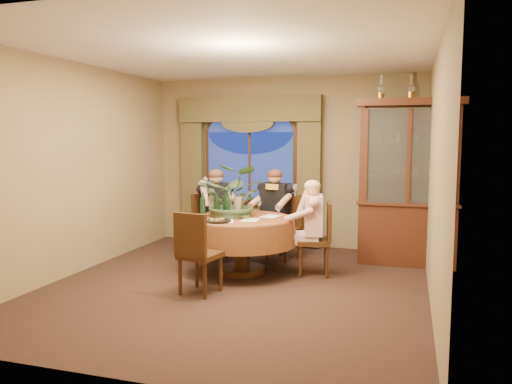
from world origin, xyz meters
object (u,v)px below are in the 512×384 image
(china_cabinet, at_px, (408,183))
(dining_table, at_px, (242,245))
(chair_front_left, at_px, (200,253))
(stoneware_vase, at_px, (238,207))
(chair_right, at_px, (314,239))
(person_back, at_px, (216,214))
(olive_bowl, at_px, (244,217))
(oil_lamp_right, at_px, (442,86))
(oil_lamp_center, at_px, (411,87))
(person_pink, at_px, (313,227))
(oil_lamp_left, at_px, (381,87))
(wine_bottle_0, at_px, (217,205))
(wine_bottle_5, at_px, (211,203))
(centerpiece_plant, at_px, (234,172))
(wine_bottle_1, at_px, (228,205))
(wine_bottle_3, at_px, (203,205))
(wine_bottle_2, at_px, (226,203))
(wine_bottle_4, at_px, (229,204))
(chair_back_right, at_px, (283,228))
(chair_back, at_px, (210,227))
(person_scarf, at_px, (275,213))

(china_cabinet, bearing_deg, dining_table, -151.28)
(dining_table, distance_m, chair_front_left, 1.00)
(stoneware_vase, bearing_deg, chair_right, 4.17)
(person_back, bearing_deg, olive_bowl, 89.98)
(chair_right, relative_size, stoneware_vase, 3.65)
(oil_lamp_right, bearing_deg, oil_lamp_center, 180.00)
(oil_lamp_center, distance_m, person_pink, 2.42)
(china_cabinet, relative_size, oil_lamp_left, 6.90)
(wine_bottle_0, height_order, wine_bottle_5, same)
(centerpiece_plant, relative_size, wine_bottle_1, 3.11)
(oil_lamp_right, height_order, wine_bottle_5, oil_lamp_right)
(wine_bottle_1, bearing_deg, wine_bottle_3, -167.11)
(person_pink, xyz_separation_m, wine_bottle_2, (-1.23, -0.01, 0.28))
(wine_bottle_1, bearing_deg, oil_lamp_right, 24.01)
(dining_table, distance_m, oil_lamp_right, 3.50)
(wine_bottle_3, height_order, wine_bottle_4, same)
(chair_back_right, distance_m, chair_back, 1.09)
(oil_lamp_right, xyz_separation_m, wine_bottle_1, (-2.69, -1.20, -1.60))
(centerpiece_plant, bearing_deg, wine_bottle_1, -103.28)
(chair_right, distance_m, stoneware_vase, 1.11)
(chair_back, height_order, olive_bowl, chair_back)
(oil_lamp_left, height_order, wine_bottle_3, oil_lamp_left)
(oil_lamp_right, bearing_deg, oil_lamp_left, 180.00)
(person_scarf, bearing_deg, centerpiece_plant, 80.46)
(chair_right, relative_size, chair_front_left, 1.00)
(china_cabinet, xyz_separation_m, olive_bowl, (-2.05, -1.21, -0.40))
(stoneware_vase, distance_m, wine_bottle_2, 0.22)
(oil_lamp_right, xyz_separation_m, person_back, (-3.15, -0.47, -1.84))
(chair_back_right, height_order, chair_back, same)
(chair_right, relative_size, wine_bottle_5, 2.91)
(chair_back, distance_m, centerpiece_plant, 1.16)
(wine_bottle_5, bearing_deg, wine_bottle_2, 29.46)
(wine_bottle_3, relative_size, wine_bottle_5, 1.00)
(wine_bottle_3, bearing_deg, olive_bowl, 6.33)
(wine_bottle_2, bearing_deg, person_scarf, 58.52)
(wine_bottle_3, bearing_deg, oil_lamp_left, 30.03)
(chair_front_left, relative_size, wine_bottle_1, 2.91)
(oil_lamp_right, xyz_separation_m, wine_bottle_3, (-3.02, -1.27, -1.60))
(dining_table, relative_size, olive_bowl, 10.32)
(wine_bottle_4, bearing_deg, stoneware_vase, 28.00)
(oil_lamp_right, bearing_deg, wine_bottle_0, -157.51)
(oil_lamp_left, bearing_deg, oil_lamp_right, 0.00)
(person_scarf, bearing_deg, wine_bottle_5, 64.93)
(person_scarf, bearing_deg, chair_back, 33.80)
(oil_lamp_right, relative_size, chair_right, 0.35)
(china_cabinet, xyz_separation_m, chair_right, (-1.16, -0.97, -0.69))
(person_back, relative_size, wine_bottle_4, 4.09)
(oil_lamp_center, relative_size, wine_bottle_5, 1.03)
(person_back, height_order, wine_bottle_4, person_back)
(dining_table, height_order, olive_bowl, olive_bowl)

